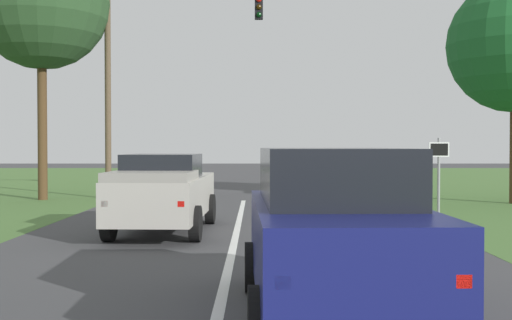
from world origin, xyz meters
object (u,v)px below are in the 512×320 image
(traffic_light, at_px, (150,57))
(keep_moving_sign, at_px, (441,166))
(pickup_truck_lead, at_px, (166,192))
(red_suv_near, at_px, (336,230))
(crossing_suv_far, at_px, (354,173))
(extra_tree_1, at_px, (44,2))

(traffic_light, height_order, keep_moving_sign, traffic_light)
(traffic_light, bearing_deg, pickup_truck_lead, -78.22)
(traffic_light, relative_size, keep_moving_sign, 3.72)
(red_suv_near, relative_size, pickup_truck_lead, 0.88)
(pickup_truck_lead, xyz_separation_m, crossing_suv_far, (6.29, 11.55, -0.03))
(crossing_suv_far, distance_m, extra_tree_1, 14.22)
(keep_moving_sign, bearing_deg, crossing_suv_far, 100.32)
(pickup_truck_lead, bearing_deg, extra_tree_1, 123.10)
(traffic_light, relative_size, crossing_suv_far, 1.80)
(red_suv_near, distance_m, extra_tree_1, 20.34)
(red_suv_near, bearing_deg, traffic_light, 106.73)
(traffic_light, bearing_deg, keep_moving_sign, -32.27)
(crossing_suv_far, bearing_deg, keep_moving_sign, -79.68)
(red_suv_near, height_order, keep_moving_sign, keep_moving_sign)
(pickup_truck_lead, xyz_separation_m, keep_moving_sign, (7.73, 3.66, 0.51))
(pickup_truck_lead, height_order, traffic_light, traffic_light)
(traffic_light, distance_m, extra_tree_1, 4.52)
(red_suv_near, height_order, crossing_suv_far, red_suv_near)
(red_suv_near, height_order, pickup_truck_lead, red_suv_near)
(pickup_truck_lead, distance_m, crossing_suv_far, 13.15)
(pickup_truck_lead, relative_size, extra_tree_1, 0.51)
(keep_moving_sign, bearing_deg, extra_tree_1, 157.81)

